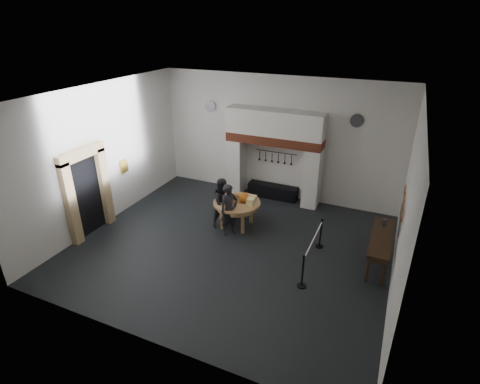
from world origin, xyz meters
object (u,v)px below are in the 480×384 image
at_px(iron_range, 273,191).
at_px(visitor_far, 223,203).
at_px(barrier_post_near, 303,272).
at_px(work_table, 237,203).
at_px(barrier_post_far, 321,234).
at_px(side_table, 382,237).
at_px(visitor_near, 229,210).

relative_size(iron_range, visitor_far, 1.14).
xyz_separation_m(iron_range, barrier_post_near, (2.43, -4.66, 0.20)).
distance_m(iron_range, visitor_far, 2.83).
xyz_separation_m(work_table, visitor_far, (-0.41, -0.15, -0.01)).
relative_size(iron_range, barrier_post_far, 2.11).
bearing_deg(barrier_post_far, visitor_far, -179.87).
bearing_deg(side_table, work_table, 175.65).
xyz_separation_m(work_table, barrier_post_near, (2.79, -2.14, -0.39)).
height_order(work_table, barrier_post_near, barrier_post_near).
height_order(iron_range, barrier_post_near, barrier_post_near).
bearing_deg(iron_range, side_table, -34.83).
height_order(side_table, barrier_post_near, same).
bearing_deg(iron_range, work_table, -98.28).
distance_m(visitor_far, barrier_post_near, 3.79).
relative_size(visitor_far, barrier_post_far, 1.84).
bearing_deg(visitor_far, work_table, -40.69).
relative_size(visitor_near, barrier_post_near, 1.88).
distance_m(work_table, barrier_post_near, 3.54).
bearing_deg(side_table, iron_range, 145.17).
bearing_deg(barrier_post_far, iron_range, 132.42).
relative_size(work_table, visitor_near, 0.90).
bearing_deg(work_table, visitor_near, -91.17).
bearing_deg(barrier_post_far, barrier_post_near, -90.00).
height_order(iron_range, visitor_near, visitor_near).
bearing_deg(side_table, barrier_post_near, -132.86).
height_order(work_table, visitor_far, visitor_far).
distance_m(visitor_near, barrier_post_far, 2.86).
height_order(iron_range, work_table, work_table).
height_order(work_table, barrier_post_far, barrier_post_far).
distance_m(visitor_near, side_table, 4.48).
bearing_deg(visitor_near, visitor_far, 81.45).
xyz_separation_m(iron_range, side_table, (4.10, -2.85, 0.62)).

